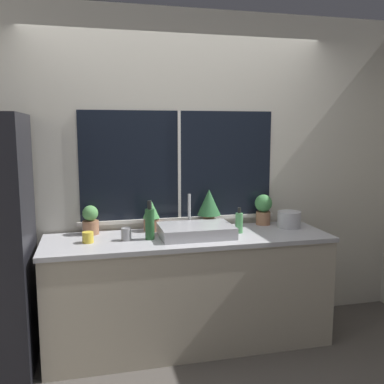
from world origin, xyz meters
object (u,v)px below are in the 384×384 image
at_px(mug_yellow, 88,237).
at_px(potted_plant_far_right, 263,208).
at_px(soap_bottle, 239,222).
at_px(sink, 196,231).
at_px(potted_plant_center_left, 151,214).
at_px(mug_grey, 126,234).
at_px(potted_plant_far_left, 91,220).
at_px(potted_plant_center_right, 209,204).
at_px(kettle, 289,219).
at_px(bottle_tall, 150,223).

bearing_deg(mug_yellow, potted_plant_far_right, 9.99).
distance_m(soap_bottle, mug_yellow, 1.19).
bearing_deg(sink, potted_plant_center_left, 139.57).
distance_m(sink, soap_bottle, 0.37).
height_order(potted_plant_center_left, mug_grey, potted_plant_center_left).
distance_m(potted_plant_far_right, mug_grey, 1.25).
bearing_deg(sink, potted_plant_far_right, 21.42).
height_order(potted_plant_far_left, soap_bottle, potted_plant_far_left).
distance_m(potted_plant_center_right, mug_yellow, 1.05).
distance_m(sink, potted_plant_far_right, 0.74).
xyz_separation_m(potted_plant_center_left, potted_plant_far_right, (0.99, 0.00, 0.01)).
relative_size(sink, potted_plant_center_left, 2.18).
bearing_deg(potted_plant_center_right, mug_yellow, -165.25).
height_order(soap_bottle, mug_yellow, soap_bottle).
height_order(mug_yellow, mug_grey, mug_grey).
relative_size(potted_plant_center_left, potted_plant_center_right, 0.79).
distance_m(potted_plant_far_left, potted_plant_center_right, 0.99).
bearing_deg(mug_grey, mug_yellow, -179.48).
xyz_separation_m(potted_plant_far_right, kettle, (0.17, -0.16, -0.07)).
xyz_separation_m(potted_plant_far_left, potted_plant_center_right, (0.98, 0.00, 0.09)).
bearing_deg(bottle_tall, soap_bottle, 2.62).
xyz_separation_m(bottle_tall, mug_yellow, (-0.46, 0.01, -0.08)).
bearing_deg(kettle, sink, -172.56).
relative_size(sink, potted_plant_far_right, 2.12).
bearing_deg(potted_plant_center_left, soap_bottle, -19.37).
bearing_deg(potted_plant_far_right, potted_plant_center_right, 180.00).
bearing_deg(sink, mug_grey, 179.54).
distance_m(potted_plant_center_left, potted_plant_far_right, 0.99).
bearing_deg(soap_bottle, kettle, 9.90).
bearing_deg(mug_grey, potted_plant_far_left, 134.70).
xyz_separation_m(bottle_tall, mug_grey, (-0.18, 0.01, -0.08)).
xyz_separation_m(sink, mug_yellow, (-0.82, 0.00, -0.01)).
distance_m(potted_plant_center_left, soap_bottle, 0.72).
height_order(potted_plant_center_left, kettle, potted_plant_center_left).
height_order(bottle_tall, kettle, bottle_tall).
xyz_separation_m(sink, potted_plant_far_right, (0.68, 0.27, 0.10)).
bearing_deg(potted_plant_center_right, soap_bottle, -52.13).
xyz_separation_m(sink, soap_bottle, (0.37, 0.03, 0.04)).
relative_size(sink, potted_plant_center_right, 1.72).
bearing_deg(potted_plant_far_left, kettle, -5.37).
relative_size(potted_plant_far_left, kettle, 1.16).
height_order(potted_plant_far_left, potted_plant_far_right, potted_plant_far_right).
height_order(potted_plant_far_left, potted_plant_center_right, potted_plant_center_right).
height_order(sink, kettle, sink).
bearing_deg(potted_plant_far_left, potted_plant_far_right, 0.00).
relative_size(potted_plant_far_left, mug_yellow, 2.82).
bearing_deg(potted_plant_center_left, potted_plant_center_right, 0.00).
bearing_deg(sink, kettle, 7.44).
xyz_separation_m(mug_yellow, mug_grey, (0.28, 0.00, 0.01)).
height_order(mug_grey, kettle, kettle).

